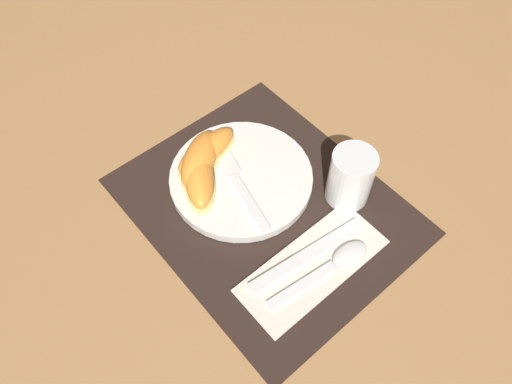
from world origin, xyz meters
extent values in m
plane|color=#A37547|center=(0.00, 0.00, 0.00)|extent=(3.00, 3.00, 0.00)
cube|color=black|center=(0.00, 0.00, 0.00)|extent=(0.44, 0.36, 0.00)
cylinder|color=white|center=(-0.06, 0.00, 0.01)|extent=(0.24, 0.24, 0.02)
cylinder|color=silver|center=(0.07, 0.11, 0.05)|extent=(0.07, 0.07, 0.10)
cylinder|color=orange|center=(0.07, 0.11, 0.02)|extent=(0.06, 0.06, 0.04)
cube|color=silver|center=(0.13, -0.02, 0.01)|extent=(0.10, 0.23, 0.00)
cube|color=silver|center=(0.10, -0.07, 0.01)|extent=(0.03, 0.08, 0.01)
cube|color=silver|center=(0.11, 0.03, 0.01)|extent=(0.03, 0.12, 0.01)
cube|color=silver|center=(0.14, -0.05, 0.01)|extent=(0.03, 0.12, 0.01)
ellipsoid|color=silver|center=(0.15, 0.03, 0.01)|extent=(0.04, 0.06, 0.01)
cube|color=silver|center=(-0.01, -0.02, 0.02)|extent=(0.12, 0.04, 0.00)
cube|color=silver|center=(-0.10, 0.00, 0.02)|extent=(0.08, 0.04, 0.00)
ellipsoid|color=#F4DB84|center=(-0.13, -0.02, 0.02)|extent=(0.07, 0.13, 0.01)
ellipsoid|color=orange|center=(-0.13, -0.02, 0.04)|extent=(0.06, 0.13, 0.04)
ellipsoid|color=#F4DB84|center=(-0.12, -0.04, 0.02)|extent=(0.11, 0.13, 0.01)
ellipsoid|color=orange|center=(-0.12, -0.04, 0.04)|extent=(0.11, 0.12, 0.04)
ellipsoid|color=#F4DB84|center=(-0.10, -0.06, 0.02)|extent=(0.14, 0.11, 0.01)
ellipsoid|color=orange|center=(-0.10, -0.06, 0.04)|extent=(0.13, 0.11, 0.04)
camera|label=1|loc=(0.32, -0.29, 0.67)|focal=35.00mm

